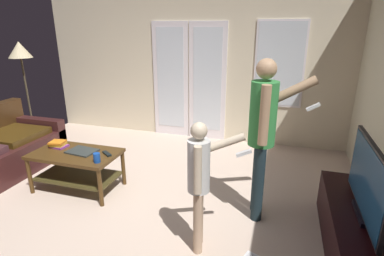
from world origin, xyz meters
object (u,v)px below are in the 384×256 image
(tv_stand, at_px, (357,236))
(cup_near_edge, at_px, (97,158))
(flat_screen_tv, at_px, (368,181))
(laptop_closed, at_px, (82,151))
(floor_lamp, at_px, (21,56))
(person_adult, at_px, (264,127))
(tv_remote_black, at_px, (107,154))
(person_child, at_px, (200,176))
(coffee_table, at_px, (77,162))
(book_stack, at_px, (58,144))

(tv_stand, xyz_separation_m, cup_near_edge, (-2.70, 0.15, 0.34))
(cup_near_edge, bearing_deg, tv_stand, -3.29)
(flat_screen_tv, distance_m, cup_near_edge, 2.71)
(laptop_closed, distance_m, cup_near_edge, 0.41)
(tv_stand, xyz_separation_m, floor_lamp, (-4.82, 1.42, 1.30))
(person_adult, relative_size, tv_remote_black, 9.96)
(cup_near_edge, distance_m, tv_remote_black, 0.23)
(person_child, bearing_deg, flat_screen_tv, 11.79)
(flat_screen_tv, bearing_deg, floor_lamp, 163.63)
(coffee_table, xyz_separation_m, flat_screen_tv, (3.12, -0.32, 0.39))
(person_adult, relative_size, person_child, 1.38)
(floor_lamp, distance_m, cup_near_edge, 2.66)
(person_adult, xyz_separation_m, tv_remote_black, (-1.82, -0.03, -0.51))
(tv_stand, xyz_separation_m, flat_screen_tv, (-0.00, 0.00, 0.54))
(coffee_table, distance_m, laptop_closed, 0.17)
(tv_stand, bearing_deg, person_child, -168.38)
(tv_stand, distance_m, tv_remote_black, 2.75)
(cup_near_edge, xyz_separation_m, tv_remote_black, (-0.01, 0.23, -0.04))
(floor_lamp, bearing_deg, flat_screen_tv, -16.37)
(tv_stand, distance_m, cup_near_edge, 2.72)
(floor_lamp, height_order, tv_remote_black, floor_lamp)
(person_adult, xyz_separation_m, book_stack, (-2.55, -0.00, -0.48))
(laptop_closed, distance_m, tv_remote_black, 0.34)
(tv_stand, bearing_deg, person_adult, 155.34)
(person_child, distance_m, floor_lamp, 3.94)
(coffee_table, bearing_deg, person_child, -18.92)
(tv_stand, distance_m, book_stack, 3.48)
(person_adult, xyz_separation_m, person_child, (-0.47, -0.69, -0.28))
(flat_screen_tv, height_order, laptop_closed, flat_screen_tv)
(coffee_table, height_order, flat_screen_tv, flat_screen_tv)
(tv_remote_black, bearing_deg, laptop_closed, -141.39)
(person_child, bearing_deg, cup_near_edge, 161.99)
(laptop_closed, height_order, book_stack, book_stack)
(coffee_table, bearing_deg, flat_screen_tv, -5.85)
(coffee_table, distance_m, person_adult, 2.32)
(laptop_closed, xyz_separation_m, cup_near_edge, (0.35, -0.21, 0.05))
(laptop_closed, bearing_deg, flat_screen_tv, 0.07)
(tv_remote_black, relative_size, book_stack, 0.77)
(person_adult, bearing_deg, tv_stand, -24.66)
(person_child, height_order, cup_near_edge, person_child)
(flat_screen_tv, xyz_separation_m, floor_lamp, (-4.82, 1.42, 0.76))
(person_child, height_order, floor_lamp, floor_lamp)
(flat_screen_tv, bearing_deg, tv_stand, -65.41)
(flat_screen_tv, relative_size, person_adult, 0.65)
(coffee_table, relative_size, person_child, 0.86)
(book_stack, bearing_deg, person_child, -18.36)
(person_child, xyz_separation_m, tv_remote_black, (-1.35, 0.66, -0.23))
(person_child, height_order, book_stack, person_child)
(coffee_table, distance_m, floor_lamp, 2.33)
(laptop_closed, relative_size, tv_remote_black, 2.05)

